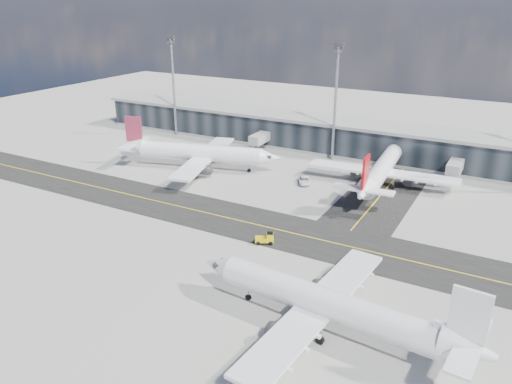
{
  "coord_description": "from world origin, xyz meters",
  "views": [
    {
      "loc": [
        42.11,
        -69.02,
        39.36
      ],
      "look_at": [
        0.05,
        7.23,
        5.0
      ],
      "focal_mm": 35.0,
      "sensor_mm": 36.0,
      "label": 1
    }
  ],
  "objects_px": {
    "airliner_af": "(198,153)",
    "airliner_near": "(329,305)",
    "baggage_tug": "(266,238)",
    "airliner_redtail": "(381,170)",
    "service_van": "(304,181)"
  },
  "relations": [
    {
      "from": "airliner_redtail",
      "to": "baggage_tug",
      "type": "bearing_deg",
      "value": -108.29
    },
    {
      "from": "airliner_redtail",
      "to": "airliner_near",
      "type": "bearing_deg",
      "value": -84.87
    },
    {
      "from": "airliner_near",
      "to": "service_van",
      "type": "xyz_separation_m",
      "value": [
        -23.94,
        47.08,
        -3.06
      ]
    },
    {
      "from": "airliner_redtail",
      "to": "airliner_near",
      "type": "relative_size",
      "value": 1.01
    },
    {
      "from": "service_van",
      "to": "airliner_af",
      "type": "bearing_deg",
      "value": 157.83
    },
    {
      "from": "airliner_near",
      "to": "service_van",
      "type": "relative_size",
      "value": 7.37
    },
    {
      "from": "airliner_redtail",
      "to": "service_van",
      "type": "relative_size",
      "value": 7.41
    },
    {
      "from": "airliner_af",
      "to": "airliner_near",
      "type": "distance_m",
      "value": 67.58
    },
    {
      "from": "airliner_af",
      "to": "airliner_redtail",
      "type": "distance_m",
      "value": 43.25
    },
    {
      "from": "airliner_near",
      "to": "baggage_tug",
      "type": "distance_m",
      "value": 24.92
    },
    {
      "from": "baggage_tug",
      "to": "service_van",
      "type": "xyz_separation_m",
      "value": [
        -6.1,
        29.91,
        -0.26
      ]
    },
    {
      "from": "airliner_af",
      "to": "airliner_redtail",
      "type": "relative_size",
      "value": 1.03
    },
    {
      "from": "airliner_af",
      "to": "baggage_tug",
      "type": "bearing_deg",
      "value": 35.18
    },
    {
      "from": "airliner_redtail",
      "to": "baggage_tug",
      "type": "distance_m",
      "value": 37.57
    },
    {
      "from": "airliner_near",
      "to": "baggage_tug",
      "type": "xyz_separation_m",
      "value": [
        -17.84,
        17.18,
        -2.8
      ]
    }
  ]
}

